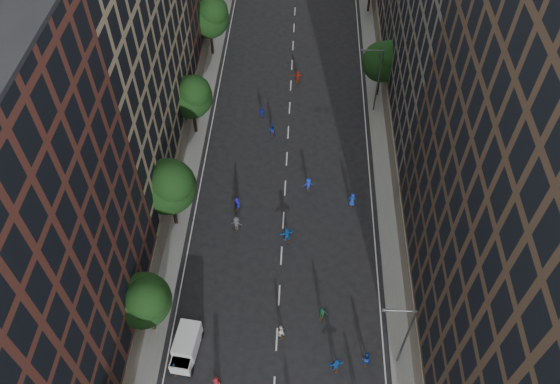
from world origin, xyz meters
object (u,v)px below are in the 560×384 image
Objects in this scene: cargo_van at (186,346)px; skater_2 at (366,359)px; streetlamp_near at (404,334)px; streetlamp_far at (377,77)px.

skater_2 is at bearing 6.02° from cargo_van.
streetlamp_near reaches higher than skater_2.
streetlamp_far is 5.22× the size of skater_2.
skater_2 is (-2.60, -33.30, -4.30)m from streetlamp_far.
streetlamp_near is at bearing -90.00° from streetlamp_far.
skater_2 is (-2.60, -0.30, -4.30)m from streetlamp_near.
cargo_van is 2.55× the size of skater_2.
streetlamp_far is at bearing -103.86° from skater_2.
streetlamp_far is 2.05× the size of cargo_van.
streetlamp_far reaches higher than skater_2.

